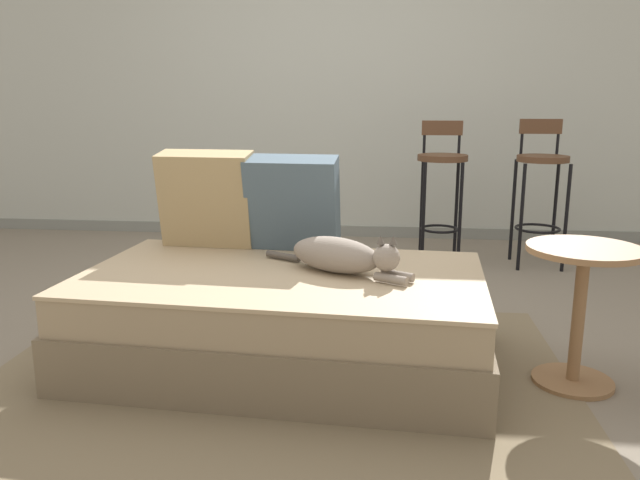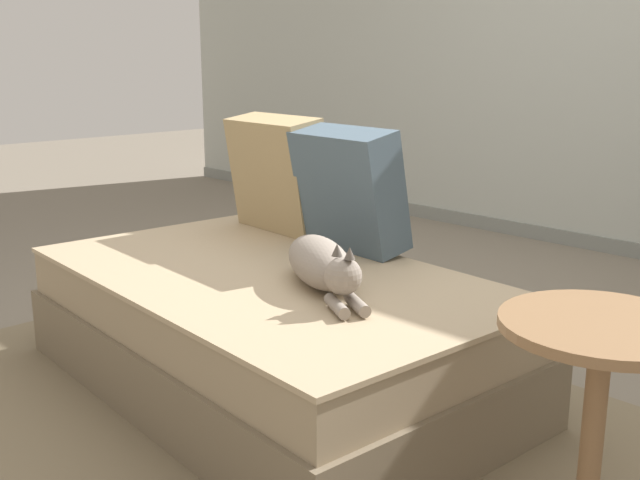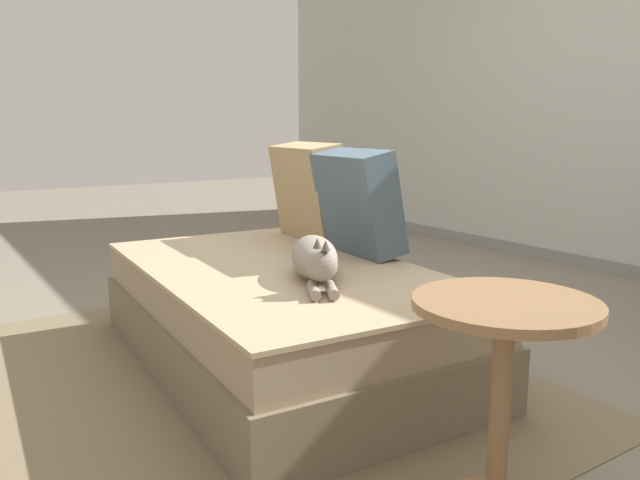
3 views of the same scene
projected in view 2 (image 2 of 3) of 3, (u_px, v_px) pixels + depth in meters
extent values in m
plane|color=slate|center=(349.00, 354.00, 2.89)|extent=(16.00, 16.00, 0.00)
cube|color=#B7BCB2|center=(634.00, 22.00, 4.10)|extent=(8.00, 0.10, 2.60)
cube|color=gray|center=(608.00, 245.00, 4.36)|extent=(8.00, 0.02, 0.09)
cube|color=#75664C|center=(199.00, 411.00, 2.41)|extent=(2.41, 2.11, 0.01)
cube|color=#766750|center=(269.00, 353.00, 2.59)|extent=(1.78, 1.13, 0.24)
cube|color=#9E896B|center=(268.00, 296.00, 2.54)|extent=(1.73, 1.08, 0.17)
cube|color=tan|center=(268.00, 274.00, 2.52)|extent=(1.75, 1.10, 0.02)
cube|color=tan|center=(278.00, 174.00, 3.07)|extent=(0.47, 0.26, 0.47)
cube|color=#4C6070|center=(349.00, 189.00, 2.75)|extent=(0.45, 0.27, 0.46)
ellipsoid|color=gray|center=(319.00, 262.00, 2.36)|extent=(0.45, 0.35, 0.15)
sphere|color=gray|center=(343.00, 276.00, 2.13)|extent=(0.11, 0.11, 0.11)
cone|color=#544C44|center=(337.00, 250.00, 2.13)|extent=(0.03, 0.03, 0.04)
cone|color=#544C44|center=(350.00, 253.00, 2.10)|extent=(0.03, 0.03, 0.04)
cylinder|color=gray|center=(337.00, 306.00, 2.11)|extent=(0.14, 0.10, 0.04)
cylinder|color=gray|center=(357.00, 304.00, 2.12)|extent=(0.14, 0.10, 0.04)
cylinder|color=#544C44|center=(304.00, 254.00, 2.66)|extent=(0.17, 0.11, 0.03)
cylinder|color=olive|center=(591.00, 448.00, 1.66)|extent=(0.05, 0.05, 0.55)
cylinder|color=olive|center=(603.00, 326.00, 1.59)|extent=(0.44, 0.44, 0.02)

